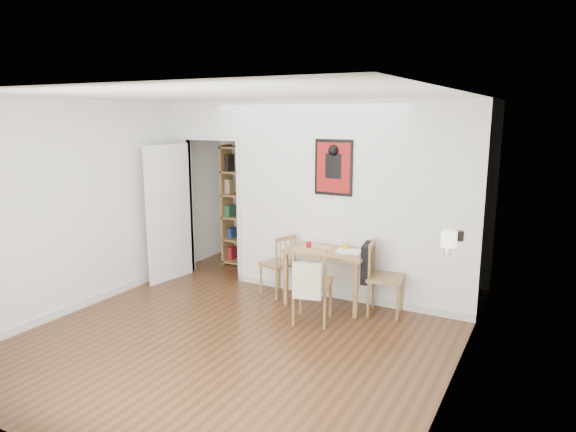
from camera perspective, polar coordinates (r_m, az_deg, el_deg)
The scene contains 15 objects.
ground at distance 6.09m, azimuth -3.82°, elevation -12.22°, with size 5.20×5.20×0.00m, color #4F3419.
room_shell at distance 6.81m, azimuth 2.73°, elevation 1.74°, with size 5.20×5.20×5.20m.
dining_table at distance 6.59m, azimuth 4.59°, elevation -4.46°, with size 1.07×0.68×0.73m.
chair_left at distance 6.98m, azimuth -1.15°, elevation -5.40°, with size 0.54×0.54×0.85m.
chair_right at distance 6.40m, azimuth 10.61°, elevation -6.72°, with size 0.57×0.52×0.91m.
chair_front at distance 6.05m, azimuth 2.70°, elevation -7.46°, with size 0.57×0.62×0.95m.
bookshelf at distance 8.22m, azimuth -4.59°, elevation 0.98°, with size 0.82×0.33×1.94m.
fireplace at distance 5.36m, azimuth 17.89°, elevation -9.03°, with size 0.45×1.25×1.16m.
red_glass at distance 6.59m, azimuth 2.31°, elevation -3.26°, with size 0.07×0.07×0.09m, color maroon.
orange_fruit at distance 6.57m, azimuth 6.46°, elevation -3.41°, with size 0.08×0.08×0.08m, color orange.
placemat at distance 6.65m, azimuth 3.21°, elevation -3.50°, with size 0.38×0.29×0.00m, color beige.
notebook at distance 6.48m, azimuth 6.80°, elevation -3.91°, with size 0.32×0.23×0.02m, color white.
mantel_lamp at distance 4.87m, azimuth 17.44°, elevation -2.62°, with size 0.14×0.14×0.23m.
ceramic_jar_a at distance 5.34m, azimuth 17.83°, elevation -2.38°, with size 0.09×0.09×0.11m, color black.
ceramic_jar_b at distance 5.49m, azimuth 18.54°, elevation -2.10°, with size 0.08×0.08×0.10m, color black.
Camera 1 is at (2.97, -4.73, 2.43)m, focal length 32.00 mm.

